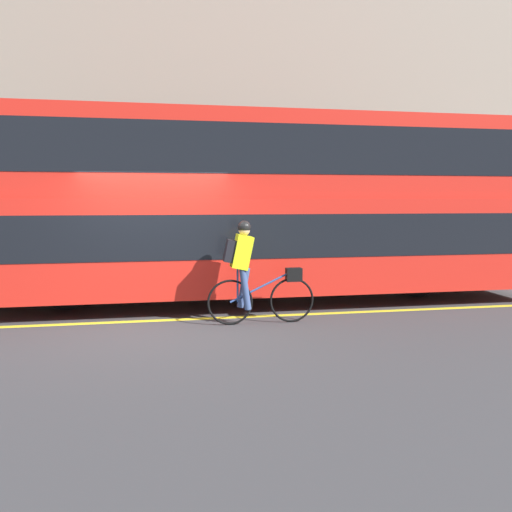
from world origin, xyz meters
name	(u,v)px	position (x,y,z in m)	size (l,w,h in m)	color
ground_plane	(156,324)	(0.00, 0.00, 0.00)	(80.00, 80.00, 0.00)	#38383A
road_center_line	(157,320)	(0.00, 0.24, 0.00)	(50.00, 0.14, 0.01)	yellow
sidewalk_curb	(160,273)	(0.00, 5.49, 0.06)	(60.00, 2.30, 0.12)	#A8A399
building_facade	(157,114)	(0.00, 6.79, 4.50)	(60.00, 0.30, 9.01)	gray
bus	(252,201)	(1.87, 1.52, 2.01)	(11.36, 2.46, 3.61)	black
cyclist_on_bike	(250,269)	(1.53, -0.26, 0.91)	(1.79, 0.32, 1.70)	black
trash_bin	(66,254)	(-2.39, 5.38, 0.63)	(0.55, 0.55, 1.01)	#194C23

